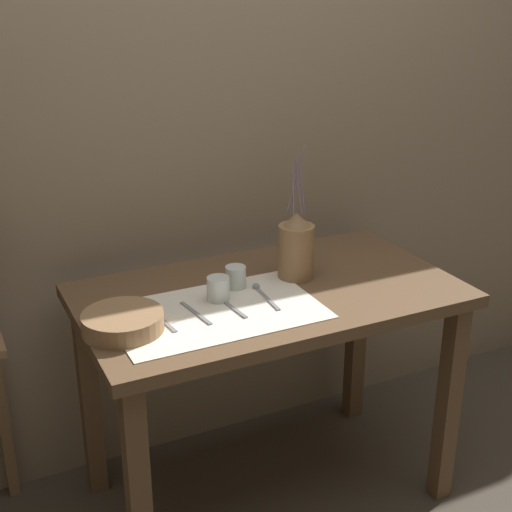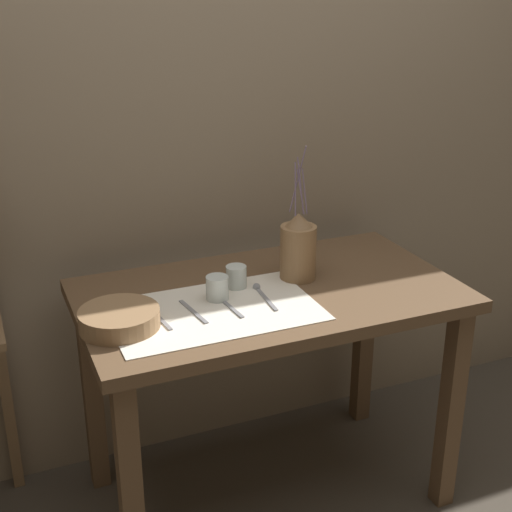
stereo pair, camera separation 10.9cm
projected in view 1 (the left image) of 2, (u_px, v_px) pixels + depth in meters
The scene contains 12 objects.
ground_plane at pixel (267, 490), 2.51m from camera, with size 12.00×12.00×0.00m, color #473F35.
stone_wall_back at pixel (211, 129), 2.44m from camera, with size 7.00×0.06×2.40m.
wooden_table at pixel (268, 323), 2.27m from camera, with size 1.18×0.67×0.78m.
linen_cloth at pixel (216, 311), 2.07m from camera, with size 0.61×0.38×0.00m.
pitcher_with_flowers at pixel (296, 247), 2.27m from camera, with size 0.12×0.12×0.44m.
wooden_bowl at pixel (123, 322), 1.95m from camera, with size 0.23×0.23×0.05m.
glass_tumbler_near at pixel (218, 289), 2.13m from camera, with size 0.07×0.07×0.07m.
glass_tumbler_far at pixel (236, 277), 2.22m from camera, with size 0.06×0.06×0.07m.
fork_outer at pixel (162, 320), 2.02m from camera, with size 0.03×0.17×0.00m.
knife_center at pixel (196, 313), 2.06m from camera, with size 0.04×0.17×0.00m.
fork_inner at pixel (231, 307), 2.10m from camera, with size 0.03×0.17×0.00m.
spoon_inner at pixel (260, 291), 2.19m from camera, with size 0.03×0.18×0.02m.
Camera 1 is at (-0.92, -1.81, 1.69)m, focal length 50.00 mm.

